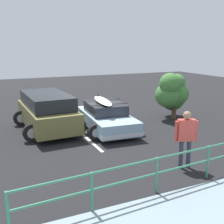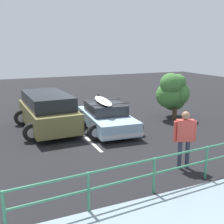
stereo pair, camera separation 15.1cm
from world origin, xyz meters
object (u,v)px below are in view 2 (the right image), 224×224
object	(u,v)px
suv_car	(48,111)
person_bystander	(185,135)
bush_near_left	(174,94)
sedan_car	(106,117)

from	to	relation	value
suv_car	person_bystander	size ratio (longest dim) A/B	2.51
suv_car	bush_near_left	size ratio (longest dim) A/B	1.88
sedan_car	suv_car	distance (m)	2.63
sedan_car	suv_car	size ratio (longest dim) A/B	0.90
sedan_car	bush_near_left	size ratio (longest dim) A/B	1.70
suv_car	bush_near_left	distance (m)	6.33
suv_car	sedan_car	bearing A→B (deg)	156.46
bush_near_left	suv_car	bearing A→B (deg)	-5.52
sedan_car	bush_near_left	distance (m)	3.98
suv_car	bush_near_left	world-z (taller)	bush_near_left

